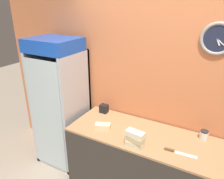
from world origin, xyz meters
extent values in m
cube|color=#D17547|center=(0.00, 1.32, 1.35)|extent=(5.20, 0.06, 2.70)
torus|color=gray|center=(0.54, 1.28, 2.03)|extent=(0.34, 0.04, 0.34)
cylinder|color=#1E2338|center=(0.54, 1.28, 2.03)|extent=(0.28, 0.01, 0.28)
cube|color=white|center=(0.55, 1.27, 2.00)|extent=(0.04, 0.01, 0.07)
cube|color=white|center=(0.58, 1.27, 2.00)|extent=(0.10, 0.01, 0.08)
cube|color=#332D28|center=(0.00, 0.91, 0.44)|extent=(1.97, 0.72, 0.87)
cube|color=#9E754C|center=(0.00, 0.91, 0.88)|extent=(1.97, 0.72, 0.02)
cube|color=#B2B7BC|center=(-1.40, 1.25, 0.88)|extent=(0.67, 0.04, 1.76)
cube|color=#B2B7BC|center=(-1.71, 0.97, 0.88)|extent=(0.05, 0.61, 1.76)
cube|color=#B2B7BC|center=(-1.09, 0.97, 0.88)|extent=(0.05, 0.61, 1.76)
cube|color=#B2B7BC|center=(-1.40, 0.97, 0.03)|extent=(0.67, 0.61, 0.05)
cube|color=white|center=(-1.40, 1.23, 0.88)|extent=(0.57, 0.02, 1.66)
cube|color=silver|center=(-1.40, 0.66, 0.88)|extent=(0.57, 0.01, 1.66)
cube|color=blue|center=(-1.40, 0.94, 1.85)|extent=(0.67, 0.55, 0.18)
cube|color=silver|center=(-1.40, 0.95, 0.50)|extent=(0.55, 0.49, 0.01)
cube|color=silver|center=(-1.40, 0.95, 0.89)|extent=(0.55, 0.49, 0.01)
cube|color=silver|center=(-1.40, 0.95, 1.29)|extent=(0.55, 0.49, 0.01)
cylinder|color=orange|center=(-1.22, 0.75, 0.57)|extent=(0.07, 0.07, 0.13)
cylinder|color=orange|center=(-1.22, 0.75, 0.66)|extent=(0.03, 0.03, 0.06)
cylinder|color=#72337F|center=(-1.18, 0.74, 1.35)|extent=(0.06, 0.06, 0.11)
cylinder|color=#72337F|center=(-1.18, 0.74, 1.43)|extent=(0.02, 0.02, 0.05)
cylinder|color=orange|center=(-1.39, 0.75, 0.98)|extent=(0.07, 0.07, 0.16)
cylinder|color=orange|center=(-1.39, 0.75, 1.09)|extent=(0.03, 0.03, 0.07)
cylinder|color=navy|center=(-1.59, 0.75, 0.56)|extent=(0.08, 0.08, 0.12)
cylinder|color=navy|center=(-1.59, 0.75, 0.64)|extent=(0.03, 0.03, 0.05)
cylinder|color=#5B2D19|center=(-1.56, 0.74, 1.35)|extent=(0.06, 0.06, 0.12)
cylinder|color=#5B2D19|center=(-1.56, 0.74, 1.44)|extent=(0.02, 0.02, 0.05)
cylinder|color=#5B2D19|center=(-1.39, 0.74, 0.59)|extent=(0.06, 0.06, 0.18)
cylinder|color=#5B2D19|center=(-1.39, 0.74, 0.72)|extent=(0.02, 0.02, 0.08)
cylinder|color=#B2BCCC|center=(-1.37, 0.74, 1.35)|extent=(0.06, 0.06, 0.11)
cylinder|color=#B2BCCC|center=(-1.37, 0.74, 1.43)|extent=(0.02, 0.02, 0.05)
cylinder|color=orange|center=(-1.51, 0.74, 0.59)|extent=(0.06, 0.06, 0.18)
cylinder|color=orange|center=(-1.51, 0.74, 0.72)|extent=(0.02, 0.02, 0.08)
cube|color=beige|center=(-0.06, 0.65, 0.93)|extent=(0.21, 0.11, 0.06)
cube|color=tan|center=(-0.06, 0.65, 0.99)|extent=(0.22, 0.12, 0.06)
cube|color=beige|center=(-0.06, 0.65, 1.06)|extent=(0.21, 0.12, 0.06)
cube|color=beige|center=(-0.57, 0.80, 0.93)|extent=(0.22, 0.16, 0.06)
cube|color=silver|center=(0.46, 0.77, 0.90)|extent=(0.23, 0.06, 0.00)
cube|color=brown|center=(0.30, 0.76, 0.91)|extent=(0.11, 0.03, 0.02)
cylinder|color=silver|center=(0.58, 1.17, 0.94)|extent=(0.10, 0.10, 0.09)
cylinder|color=#262628|center=(0.58, 1.17, 0.99)|extent=(0.09, 0.09, 0.01)
cube|color=black|center=(-0.77, 1.16, 0.96)|extent=(0.11, 0.09, 0.12)
camera|label=1|loc=(0.69, -1.22, 2.40)|focal=35.00mm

